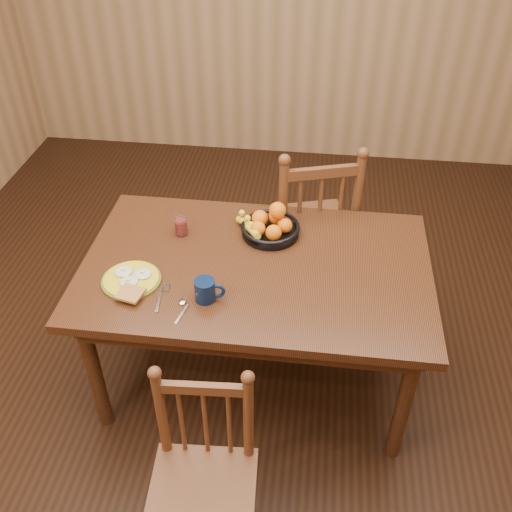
# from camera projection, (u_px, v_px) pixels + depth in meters

# --- Properties ---
(room) EXTENTS (4.52, 5.02, 2.72)m
(room) POSITION_uv_depth(u_px,v_px,m) (256.00, 147.00, 2.25)
(room) COLOR black
(room) RESTS_ON ground
(dining_table) EXTENTS (1.60, 1.00, 0.75)m
(dining_table) POSITION_uv_depth(u_px,v_px,m) (256.00, 278.00, 2.67)
(dining_table) COLOR black
(dining_table) RESTS_ON ground
(chair_far) EXTENTS (0.60, 0.58, 1.06)m
(chair_far) POSITION_uv_depth(u_px,v_px,m) (309.00, 228.00, 3.24)
(chair_far) COLOR #532E19
(chair_far) RESTS_ON ground
(chair_near) EXTENTS (0.42, 0.40, 0.87)m
(chair_near) POSITION_uv_depth(u_px,v_px,m) (203.00, 481.00, 2.13)
(chair_near) COLOR #532E19
(chair_near) RESTS_ON ground
(breakfast_plate) EXTENTS (0.26, 0.30, 0.04)m
(breakfast_plate) POSITION_uv_depth(u_px,v_px,m) (131.00, 280.00, 2.52)
(breakfast_plate) COLOR #59601E
(breakfast_plate) RESTS_ON dining_table
(fork) EXTENTS (0.04, 0.18, 0.00)m
(fork) POSITION_uv_depth(u_px,v_px,m) (161.00, 296.00, 2.45)
(fork) COLOR silver
(fork) RESTS_ON dining_table
(spoon) EXTENTS (0.05, 0.16, 0.01)m
(spoon) POSITION_uv_depth(u_px,v_px,m) (182.00, 306.00, 2.40)
(spoon) COLOR silver
(spoon) RESTS_ON dining_table
(coffee_mug) EXTENTS (0.13, 0.09, 0.10)m
(coffee_mug) POSITION_uv_depth(u_px,v_px,m) (206.00, 290.00, 2.41)
(coffee_mug) COLOR #0A1837
(coffee_mug) RESTS_ON dining_table
(juice_glass) EXTENTS (0.06, 0.06, 0.09)m
(juice_glass) POSITION_uv_depth(u_px,v_px,m) (181.00, 227.00, 2.78)
(juice_glass) COLOR silver
(juice_glass) RESTS_ON dining_table
(fruit_bowl) EXTENTS (0.32, 0.29, 0.17)m
(fruit_bowl) POSITION_uv_depth(u_px,v_px,m) (270.00, 226.00, 2.78)
(fruit_bowl) COLOR black
(fruit_bowl) RESTS_ON dining_table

